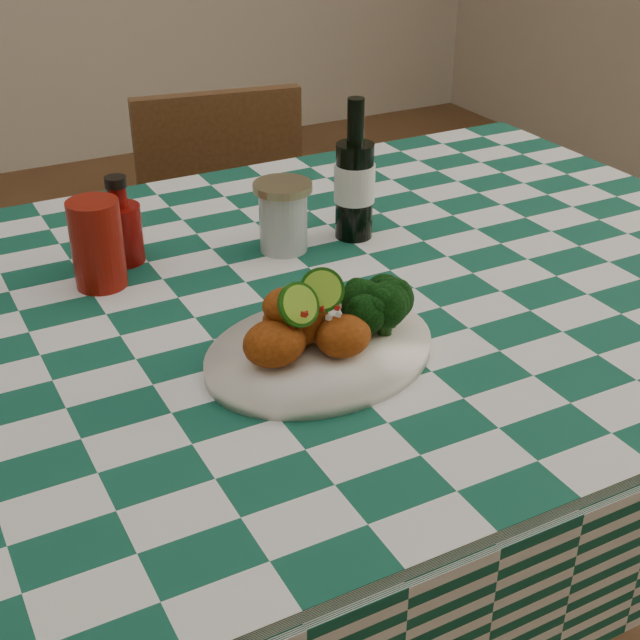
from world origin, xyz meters
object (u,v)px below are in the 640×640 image
fried_chicken_pile (311,316)px  red_tumbler (97,244)px  plate (320,353)px  wooden_chair_right (243,295)px  beer_bottle (355,170)px  ketchup_bottle (120,220)px  mason_jar (283,217)px  dining_table (272,517)px

fried_chicken_pile → red_tumbler: red_tumbler is taller
plate → wooden_chair_right: bearing=73.6°
beer_bottle → wooden_chair_right: size_ratio=0.26×
ketchup_bottle → wooden_chair_right: size_ratio=0.16×
mason_jar → wooden_chair_right: mason_jar is taller
fried_chicken_pile → dining_table: bearing=84.7°
dining_table → ketchup_bottle: size_ratio=12.40×
mason_jar → wooden_chair_right: 0.69m
dining_table → beer_bottle: size_ratio=7.46×
dining_table → red_tumbler: (-0.18, 0.15, 0.46)m
red_tumbler → mason_jar: size_ratio=1.18×
red_tumbler → plate: bearing=-60.8°
ketchup_bottle → beer_bottle: beer_bottle is taller
dining_table → red_tumbler: bearing=140.3°
beer_bottle → mason_jar: bearing=176.9°
fried_chicken_pile → ketchup_bottle: bearing=106.8°
ketchup_bottle → beer_bottle: 0.36m
red_tumbler → beer_bottle: bearing=-2.6°
fried_chicken_pile → mason_jar: (0.11, 0.31, -0.01)m
wooden_chair_right → dining_table: bearing=-100.5°
ketchup_bottle → mason_jar: 0.24m
ketchup_bottle → mason_jar: bearing=-17.9°
plate → red_tumbler: bearing=119.2°
red_tumbler → mason_jar: red_tumbler is taller
ketchup_bottle → fried_chicken_pile: bearing=-73.2°
dining_table → wooden_chair_right: size_ratio=1.97×
red_tumbler → beer_bottle: (0.40, -0.02, 0.05)m
fried_chicken_pile → red_tumbler: 0.37m
plate → beer_bottle: beer_bottle is taller
plate → wooden_chair_right: wooden_chair_right is taller
plate → mason_jar: bearing=71.9°
mason_jar → ketchup_bottle: bearing=162.1°
dining_table → plate: 0.44m
red_tumbler → ketchup_bottle: size_ratio=0.96×
mason_jar → beer_bottle: beer_bottle is taller
dining_table → wooden_chair_right: 0.72m
beer_bottle → red_tumbler: bearing=177.4°
red_tumbler → fried_chicken_pile: bearing=-62.5°
plate → fried_chicken_pile: size_ratio=2.10×
wooden_chair_right → ketchup_bottle: bearing=-120.0°
dining_table → ketchup_bottle: (-0.13, 0.22, 0.46)m
beer_bottle → wooden_chair_right: bearing=87.2°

